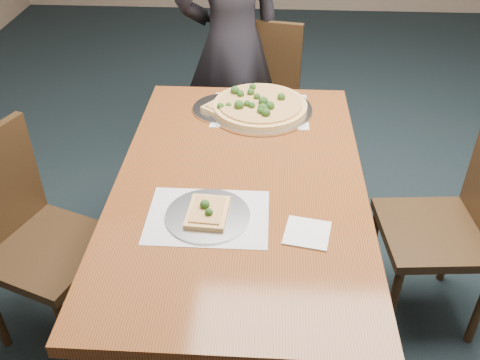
# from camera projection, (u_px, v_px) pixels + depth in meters

# --- Properties ---
(ground) EXTENTS (8.00, 8.00, 0.00)m
(ground) POSITION_uv_depth(u_px,v_px,m) (332.00, 282.00, 2.54)
(ground) COLOR black
(ground) RESTS_ON ground
(dining_table) EXTENTS (0.90, 1.50, 0.75)m
(dining_table) POSITION_uv_depth(u_px,v_px,m) (240.00, 200.00, 1.99)
(dining_table) COLOR #632E13
(dining_table) RESTS_ON ground
(chair_far) EXTENTS (0.49, 0.49, 0.91)m
(chair_far) POSITION_uv_depth(u_px,v_px,m) (259.00, 97.00, 2.97)
(chair_far) COLOR black
(chair_far) RESTS_ON ground
(chair_left) EXTENTS (0.54, 0.54, 0.91)m
(chair_left) POSITION_uv_depth(u_px,v_px,m) (28.00, 232.00, 2.06)
(chair_left) COLOR black
(chair_left) RESTS_ON ground
(chair_right) EXTENTS (0.45, 0.45, 0.91)m
(chair_right) POSITION_uv_depth(u_px,v_px,m) (457.00, 220.00, 2.11)
(chair_right) COLOR black
(chair_right) RESTS_ON ground
(diner) EXTENTS (0.69, 0.59, 1.61)m
(diner) POSITION_uv_depth(u_px,v_px,m) (232.00, 45.00, 2.84)
(diner) COLOR black
(diner) RESTS_ON ground
(placemat_main) EXTENTS (0.42, 0.32, 0.00)m
(placemat_main) POSITION_uv_depth(u_px,v_px,m) (260.00, 110.00, 2.36)
(placemat_main) COLOR white
(placemat_main) RESTS_ON dining_table
(placemat_near) EXTENTS (0.40, 0.30, 0.00)m
(placemat_near) POSITION_uv_depth(u_px,v_px,m) (208.00, 217.00, 1.76)
(placemat_near) COLOR white
(placemat_near) RESTS_ON dining_table
(pizza_pan) EXTENTS (0.46, 0.46, 0.07)m
(pizza_pan) POSITION_uv_depth(u_px,v_px,m) (260.00, 106.00, 2.35)
(pizza_pan) COLOR silver
(pizza_pan) RESTS_ON dining_table
(slice_plate_near) EXTENTS (0.28, 0.28, 0.06)m
(slice_plate_near) POSITION_uv_depth(u_px,v_px,m) (208.00, 214.00, 1.76)
(slice_plate_near) COLOR silver
(slice_plate_near) RESTS_ON dining_table
(slice_plate_far) EXTENTS (0.28, 0.28, 0.06)m
(slice_plate_far) POSITION_uv_depth(u_px,v_px,m) (224.00, 107.00, 2.36)
(slice_plate_far) COLOR silver
(slice_plate_far) RESTS_ON dining_table
(napkin) EXTENTS (0.16, 0.16, 0.01)m
(napkin) POSITION_uv_depth(u_px,v_px,m) (307.00, 233.00, 1.70)
(napkin) COLOR white
(napkin) RESTS_ON dining_table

